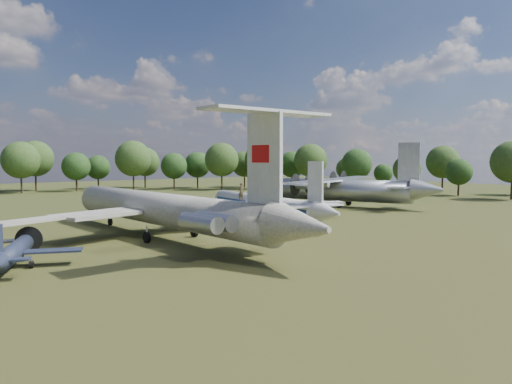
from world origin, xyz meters
TOP-DOWN VIEW (x-y plane):
  - ground at (0.00, 0.00)m, footprint 300.00×300.00m
  - il62_airliner at (-3.72, -2.26)m, footprint 47.54×59.84m
  - tu104_jet at (16.84, 3.93)m, footprint 34.63×43.34m
  - an12_transport at (42.86, 12.47)m, footprint 50.84×53.27m
  - small_prop_west at (-22.05, -9.95)m, footprint 16.60×18.87m
  - person_on_il62 at (-2.70, -17.91)m, footprint 0.76×0.60m

SIDE VIEW (x-z plane):
  - ground at x=0.00m, z-range 0.00..0.00m
  - small_prop_west at x=-22.05m, z-range 0.00..2.30m
  - tu104_jet at x=16.84m, z-range 0.00..4.00m
  - an12_transport at x=42.86m, z-range 0.00..5.55m
  - il62_airliner at x=-3.72m, z-range 0.00..5.60m
  - person_on_il62 at x=-2.70m, z-range 5.60..7.44m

